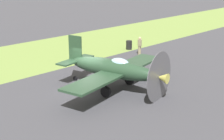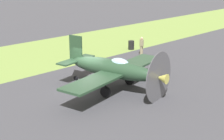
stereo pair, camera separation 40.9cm
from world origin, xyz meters
TOP-DOWN VIEW (x-y plane):
  - ground_plane at (0.00, 0.00)m, footprint 160.00×160.00m
  - grass_verge at (0.00, -9.80)m, footprint 120.00×11.00m
  - airplane_lead at (-0.81, 2.20)m, footprint 9.98×7.96m
  - ground_crew_chief at (-9.40, -2.68)m, footprint 0.38×0.56m
  - fuel_drum at (-10.34, -4.86)m, footprint 0.60×0.60m

SIDE VIEW (x-z plane):
  - ground_plane at x=0.00m, z-range 0.00..0.00m
  - grass_verge at x=0.00m, z-range 0.00..0.01m
  - fuel_drum at x=-10.34m, z-range 0.00..0.90m
  - ground_crew_chief at x=-9.40m, z-range 0.05..1.78m
  - airplane_lead at x=-0.81m, z-range -0.29..3.24m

